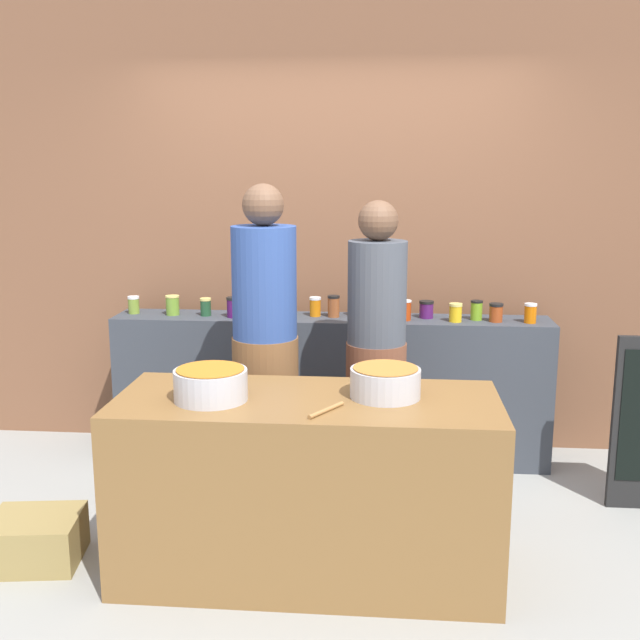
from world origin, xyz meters
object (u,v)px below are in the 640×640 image
preserve_jar_1 (173,305)px  cooking_pot_left (211,385)px  preserve_jar_4 (253,306)px  preserve_jar_15 (530,313)px  preserve_jar_2 (206,307)px  cooking_pot_center (385,382)px  preserve_jar_10 (405,310)px  preserve_jar_12 (456,313)px  cook_with_tongs (265,365)px  preserve_jar_9 (379,310)px  preserve_jar_5 (284,306)px  preserve_jar_11 (426,309)px  preserve_jar_6 (315,307)px  preserve_jar_3 (234,307)px  preserve_jar_8 (359,305)px  wooden_spoon (326,410)px  preserve_jar_7 (334,306)px  bread_crate (36,539)px  preserve_jar_13 (476,310)px  preserve_jar_14 (496,312)px  preserve_jar_0 (134,305)px  cook_in_cap (376,367)px

preserve_jar_1 → cooking_pot_left: bearing=-68.3°
preserve_jar_4 → preserve_jar_15: preserve_jar_15 is taller
preserve_jar_2 → cooking_pot_center: (1.12, -1.34, -0.07)m
preserve_jar_10 → preserve_jar_12: bearing=-3.6°
preserve_jar_10 → cooking_pot_left: preserve_jar_10 is taller
preserve_jar_15 → cook_with_tongs: (-1.49, -0.68, -0.17)m
preserve_jar_9 → cooking_pot_center: 1.31m
preserve_jar_12 → cooking_pot_left: (-1.17, -1.40, -0.07)m
cooking_pot_center → preserve_jar_5: bearing=114.5°
preserve_jar_11 → preserve_jar_6: bearing=-179.8°
preserve_jar_1 → preserve_jar_3: preserve_jar_3 is taller
preserve_jar_10 → preserve_jar_12: (0.30, -0.02, -0.01)m
preserve_jar_8 → preserve_jar_10: bearing=-18.2°
preserve_jar_5 → wooden_spoon: size_ratio=0.48×
preserve_jar_7 → cooking_pot_center: preserve_jar_7 is taller
preserve_jar_8 → preserve_jar_15: (1.02, -0.10, -0.02)m
preserve_jar_8 → preserve_jar_11: size_ratio=1.39×
cook_with_tongs → bread_crate: size_ratio=4.25×
preserve_jar_2 → preserve_jar_8: (0.96, 0.06, 0.02)m
wooden_spoon → cook_with_tongs: (-0.39, 0.85, -0.04)m
preserve_jar_1 → preserve_jar_12: preserve_jar_1 is taller
preserve_jar_7 → preserve_jar_13: preserve_jar_7 is taller
preserve_jar_4 → preserve_jar_9: preserve_jar_9 is taller
preserve_jar_4 → preserve_jar_15: 1.69m
preserve_jar_11 → preserve_jar_14: preserve_jar_14 is taller
preserve_jar_11 → cook_with_tongs: (-0.88, -0.77, -0.17)m
preserve_jar_0 → preserve_jar_2: size_ratio=1.00×
preserve_jar_14 → cooking_pot_center: (-0.66, -1.31, -0.07)m
preserve_jar_5 → preserve_jar_13: size_ratio=0.93×
preserve_jar_3 → cook_in_cap: size_ratio=0.08×
preserve_jar_9 → preserve_jar_12: size_ratio=1.01×
preserve_jar_13 → preserve_jar_8: bearing=176.5°
preserve_jar_5 → cooking_pot_center: size_ratio=0.36×
preserve_jar_6 → cooking_pot_center: bearing=-72.3°
preserve_jar_0 → preserve_jar_10: size_ratio=0.89×
preserve_jar_9 → preserve_jar_13: (0.59, 0.05, 0.00)m
preserve_jar_3 → preserve_jar_5: preserve_jar_3 is taller
cooking_pot_left → cook_in_cap: (0.71, 0.87, -0.14)m
cook_with_tongs → preserve_jar_12: bearing=32.6°
preserve_jar_12 → preserve_jar_4: bearing=175.2°
preserve_jar_15 → wooden_spoon: (-1.10, -1.53, -0.13)m
preserve_jar_3 → preserve_jar_5: (0.30, 0.09, -0.01)m
preserve_jar_9 → cook_in_cap: (-0.01, -0.54, -0.21)m
preserve_jar_3 → cooking_pot_center: preserve_jar_3 is taller
preserve_jar_6 → preserve_jar_11: bearing=0.2°
preserve_jar_8 → preserve_jar_12: (0.58, -0.11, -0.02)m
preserve_jar_1 → wooden_spoon: preserve_jar_1 is taller
preserve_jar_5 → preserve_jar_6: 0.20m
cooking_pot_left → bread_crate: bearing=178.0°
cooking_pot_center → cooking_pot_left: bearing=-171.8°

